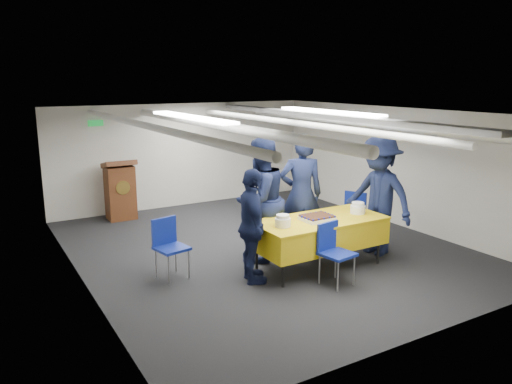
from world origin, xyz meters
TOP-DOWN VIEW (x-y plane):
  - ground at (0.00, 0.00)m, footprint 7.00×7.00m
  - room_shell at (0.09, 0.41)m, footprint 6.00×7.00m
  - serving_table at (0.24, -1.20)m, footprint 2.02×0.95m
  - sheet_cake at (0.15, -1.24)m, footprint 0.47×0.36m
  - plate_stack_left at (-0.46, -1.25)m, footprint 0.23×0.23m
  - plate_stack_right at (0.95, -1.25)m, footprint 0.24×0.24m
  - podium at (-1.60, 3.05)m, footprint 0.62×0.53m
  - chair_near at (0.03, -1.77)m, footprint 0.48×0.48m
  - chair_right at (1.55, -0.46)m, footprint 0.57×0.57m
  - chair_left at (-1.86, -0.38)m, footprint 0.50×0.50m
  - sailor_a at (0.40, -0.48)m, footprint 0.85×0.72m
  - sailor_b at (-0.35, -0.45)m, footprint 1.13×0.99m
  - sailor_c at (-0.91, -1.16)m, footprint 0.68×1.03m
  - sailor_d at (1.45, -1.16)m, footprint 0.94×1.37m

SIDE VIEW (x-z plane):
  - ground at x=0.00m, z-range 0.00..0.00m
  - chair_near at x=0.03m, z-range 0.10..0.97m
  - chair_right at x=1.55m, z-range 0.10..0.97m
  - chair_left at x=-1.86m, z-range 0.10..0.97m
  - serving_table at x=0.24m, z-range 0.17..0.94m
  - podium at x=-1.60m, z-range -0.01..1.24m
  - sheet_cake at x=0.15m, z-range 0.77..0.85m
  - sailor_c at x=-0.91m, z-range 0.00..1.63m
  - plate_stack_left at x=-0.46m, z-range 0.76..0.94m
  - plate_stack_right at x=0.95m, z-range 0.76..0.94m
  - sailor_d at x=1.45m, z-range 0.00..1.95m
  - sailor_b at x=-0.35m, z-range 0.00..1.97m
  - sailor_a at x=0.40m, z-range 0.00..1.98m
  - room_shell at x=0.09m, z-range 0.66..2.96m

